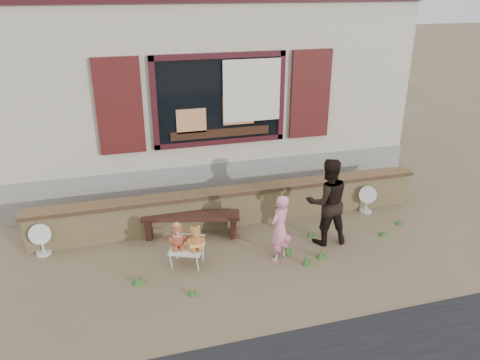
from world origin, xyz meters
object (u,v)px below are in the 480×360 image
object	(u,v)px
child	(279,228)
adult	(327,202)
teddy_bear_left	(177,235)
teddy_bear_right	(195,237)
folding_chair	(187,249)
bench	(191,220)

from	to	relation	value
child	adult	world-z (taller)	adult
teddy_bear_left	teddy_bear_right	size ratio (longest dim) A/B	1.03
teddy_bear_left	teddy_bear_right	distance (m)	0.28
teddy_bear_right	adult	size ratio (longest dim) A/B	0.26
folding_chair	child	size ratio (longest dim) A/B	0.57
bench	teddy_bear_right	size ratio (longest dim) A/B	4.30
teddy_bear_right	bench	bearing A→B (deg)	107.85
teddy_bear_left	child	xyz separation A→B (m)	(1.54, -0.30, 0.05)
bench	teddy_bear_left	size ratio (longest dim) A/B	4.17
teddy_bear_right	teddy_bear_left	bearing A→B (deg)	180.00
folding_chair	teddy_bear_right	size ratio (longest dim) A/B	1.60
folding_chair	bench	bearing A→B (deg)	99.20
folding_chair	adult	xyz separation A→B (m)	(2.35, 0.06, 0.47)
bench	folding_chair	xyz separation A→B (m)	(-0.23, -0.86, -0.03)
folding_chair	teddy_bear_right	distance (m)	0.26
bench	teddy_bear_right	world-z (taller)	teddy_bear_right
bench	adult	world-z (taller)	adult
teddy_bear_left	teddy_bear_right	xyz separation A→B (m)	(0.26, -0.11, -0.01)
adult	teddy_bear_right	bearing A→B (deg)	7.68
folding_chair	teddy_bear_left	xyz separation A→B (m)	(-0.13, 0.06, 0.23)
folding_chair	teddy_bear_right	xyz separation A→B (m)	(0.13, -0.06, 0.22)
teddy_bear_right	adult	distance (m)	2.24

